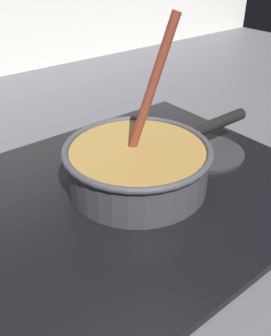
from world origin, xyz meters
The scene contains 5 objects.
ground centered at (0.00, 0.00, -0.02)m, with size 2.40×1.60×0.04m, color #4C4C51.
hob_plate centered at (0.00, 0.07, 0.01)m, with size 0.56×0.48×0.01m, color black.
burner_ring centered at (0.00, 0.07, 0.02)m, with size 0.18×0.18×0.01m, color #592D0C.
spare_burner centered at (0.16, 0.07, 0.01)m, with size 0.14×0.14×0.01m, color #262628.
cooking_pan centered at (0.00, 0.07, 0.05)m, with size 0.38×0.23×0.26m.
Camera 1 is at (-0.31, -0.32, 0.36)m, focal length 39.70 mm.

